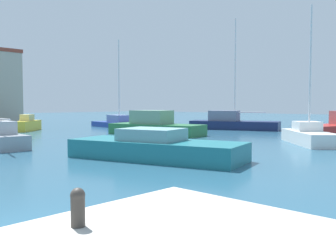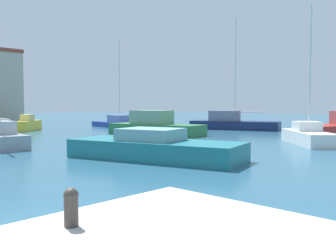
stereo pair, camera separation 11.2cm
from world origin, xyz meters
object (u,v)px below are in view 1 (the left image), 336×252
Objects in this scene: sailboat_blue_far_left at (119,123)px; sailboat_white_near_pier at (309,135)px; motorboat_yellow_inner_mooring at (27,125)px; motorboat_teal_center_channel at (155,148)px; mooring_bollard at (78,206)px; motorboat_green_outer_mooring at (155,126)px; sailboat_navy_far_right at (232,123)px.

sailboat_white_near_pier is (-2.82, -22.94, 0.09)m from sailboat_blue_far_left.
motorboat_yellow_inner_mooring is 0.45× the size of motorboat_teal_center_channel.
motorboat_yellow_inner_mooring reaches higher than motorboat_teal_center_channel.
mooring_bollard is 12.85m from motorboat_teal_center_channel.
sailboat_navy_far_right is at bearing -5.32° from motorboat_green_outer_mooring.
mooring_bollard is 0.06× the size of sailboat_white_near_pier.
sailboat_navy_far_right is 22.59m from motorboat_teal_center_channel.
motorboat_green_outer_mooring is (20.01, 18.70, -0.48)m from mooring_bollard.
motorboat_yellow_inner_mooring is at bearing 139.33° from sailboat_navy_far_right.
mooring_bollard is 0.06× the size of motorboat_teal_center_channel.
sailboat_white_near_pier is at bearing -97.01° from sailboat_blue_far_left.
sailboat_white_near_pier is 14.65m from sailboat_navy_far_right.
sailboat_blue_far_left is 1.10× the size of motorboat_teal_center_channel.
sailboat_blue_far_left is at bearing 82.99° from sailboat_white_near_pier.
motorboat_teal_center_channel is (-14.65, -20.57, 0.07)m from sailboat_blue_far_left.
sailboat_navy_far_right is 1.30× the size of motorboat_green_outer_mooring.
mooring_bollard is 22.41m from sailboat_white_near_pier.
sailboat_navy_far_right is (30.30, 17.74, -0.54)m from mooring_bollard.
mooring_bollard is 37.84m from sailboat_blue_far_left.
sailboat_white_near_pier is at bearing -74.71° from motorboat_yellow_inner_mooring.
mooring_bollard reaches higher than motorboat_teal_center_channel.
sailboat_white_near_pier is 12.84m from motorboat_green_outer_mooring.
mooring_bollard is 35.12m from sailboat_navy_far_right.
sailboat_blue_far_left is at bearing -13.00° from motorboat_yellow_inner_mooring.
sailboat_navy_far_right is at bearing -62.18° from sailboat_blue_far_left.
motorboat_green_outer_mooring is at bearing 45.35° from motorboat_teal_center_channel.
motorboat_teal_center_channel is (-20.53, -9.41, -0.14)m from sailboat_navy_far_right.
sailboat_white_near_pier is 1.02× the size of motorboat_teal_center_channel.
motorboat_yellow_inner_mooring is (-6.88, 25.18, 0.03)m from sailboat_white_near_pier.
motorboat_green_outer_mooring is at bearing -66.91° from motorboat_yellow_inner_mooring.
sailboat_blue_far_left is 2.43× the size of motorboat_yellow_inner_mooring.
sailboat_blue_far_left is 25.25m from motorboat_teal_center_channel.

